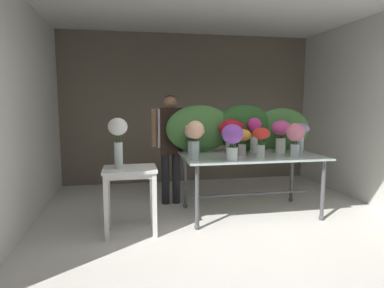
{
  "coord_description": "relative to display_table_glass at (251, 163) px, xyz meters",
  "views": [
    {
      "loc": [
        -1.15,
        -2.6,
        1.54
      ],
      "look_at": [
        -0.38,
        1.39,
        1.01
      ],
      "focal_mm": 31.22,
      "sensor_mm": 36.0,
      "label": 1
    }
  ],
  "objects": [
    {
      "name": "wall_left",
      "position": [
        -2.87,
        0.26,
        0.68
      ],
      "size": [
        0.12,
        3.83,
        2.76
      ],
      "primitive_type": "cube",
      "color": "silver",
      "rests_on": "ground"
    },
    {
      "name": "wall_right",
      "position": [
        1.94,
        0.26,
        0.68
      ],
      "size": [
        0.12,
        3.83,
        2.76
      ],
      "primitive_type": "cube",
      "color": "silver",
      "rests_on": "ground"
    },
    {
      "name": "ceiling_slab",
      "position": [
        -0.47,
        0.26,
        2.12
      ],
      "size": [
        4.94,
        3.83,
        0.12
      ],
      "primitive_type": "cube",
      "color": "silver",
      "rests_on": "wall_back"
    },
    {
      "name": "vase_peach_stock",
      "position": [
        -0.81,
        -0.24,
        0.42
      ],
      "size": [
        0.23,
        0.22,
        0.48
      ],
      "color": "silver",
      "rests_on": "display_table_glass"
    },
    {
      "name": "ground_plane",
      "position": [
        -0.47,
        0.26,
        -0.7
      ],
      "size": [
        8.17,
        8.17,
        0.0
      ],
      "primitive_type": "plane",
      "color": "silver"
    },
    {
      "name": "side_table_white",
      "position": [
        -1.61,
        -0.35,
        -0.06
      ],
      "size": [
        0.61,
        0.49,
        0.77
      ],
      "color": "white",
      "rests_on": "ground"
    },
    {
      "name": "vase_white_roses_tall",
      "position": [
        -1.73,
        -0.35,
        0.45
      ],
      "size": [
        0.22,
        0.22,
        0.58
      ],
      "color": "silver",
      "rests_on": "side_table_white"
    },
    {
      "name": "vase_magenta_freesia",
      "position": [
        0.1,
        0.17,
        0.41
      ],
      "size": [
        0.2,
        0.2,
        0.49
      ],
      "color": "silver",
      "rests_on": "display_table_glass"
    },
    {
      "name": "vase_rosy_anemones",
      "position": [
        0.52,
        -0.22,
        0.39
      ],
      "size": [
        0.24,
        0.24,
        0.44
      ],
      "color": "silver",
      "rests_on": "display_table_glass"
    },
    {
      "name": "vase_fuchsia_roses",
      "position": [
        0.47,
        0.1,
        0.39
      ],
      "size": [
        0.26,
        0.26,
        0.45
      ],
      "color": "silver",
      "rests_on": "display_table_glass"
    },
    {
      "name": "vase_crimson_hydrangea",
      "position": [
        -0.21,
        0.22,
        0.41
      ],
      "size": [
        0.36,
        0.32,
        0.47
      ],
      "color": "silver",
      "rests_on": "display_table_glass"
    },
    {
      "name": "display_table_glass",
      "position": [
        0.0,
        0.0,
        0.0
      ],
      "size": [
        1.85,
        1.03,
        0.82
      ],
      "color": "silver",
      "rests_on": "ground"
    },
    {
      "name": "florist",
      "position": [
        -1.0,
        0.67,
        0.29
      ],
      "size": [
        0.56,
        0.24,
        1.62
      ],
      "color": "#232328",
      "rests_on": "ground"
    },
    {
      "name": "vase_scarlet_tulips",
      "position": [
        0.03,
        -0.25,
        0.36
      ],
      "size": [
        0.22,
        0.22,
        0.39
      ],
      "color": "silver",
      "rests_on": "display_table_glass"
    },
    {
      "name": "vase_lilac_ranunculus",
      "position": [
        0.75,
        0.07,
        0.39
      ],
      "size": [
        0.24,
        0.22,
        0.41
      ],
      "color": "silver",
      "rests_on": "display_table_glass"
    },
    {
      "name": "wall_back",
      "position": [
        -0.47,
        2.12,
        0.68
      ],
      "size": [
        4.82,
        0.12,
        2.76
      ],
      "primitive_type": "cube",
      "color": "#706656",
      "rests_on": "ground"
    },
    {
      "name": "foliage_backdrop",
      "position": [
        -0.04,
        0.4,
        0.44
      ],
      "size": [
        2.16,
        0.31,
        0.67
      ],
      "color": "#477F3D",
      "rests_on": "display_table_glass"
    },
    {
      "name": "vase_blush_dahlias",
      "position": [
        -0.76,
        0.22,
        0.35
      ],
      "size": [
        0.23,
        0.21,
        0.39
      ],
      "color": "silver",
      "rests_on": "display_table_glass"
    },
    {
      "name": "vase_violet_lilies",
      "position": [
        -0.38,
        -0.37,
        0.39
      ],
      "size": [
        0.27,
        0.26,
        0.44
      ],
      "color": "silver",
      "rests_on": "display_table_glass"
    },
    {
      "name": "vase_sunset_carnations",
      "position": [
        -0.14,
        -0.04,
        0.35
      ],
      "size": [
        0.24,
        0.24,
        0.35
      ],
      "color": "silver",
      "rests_on": "display_table_glass"
    }
  ]
}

